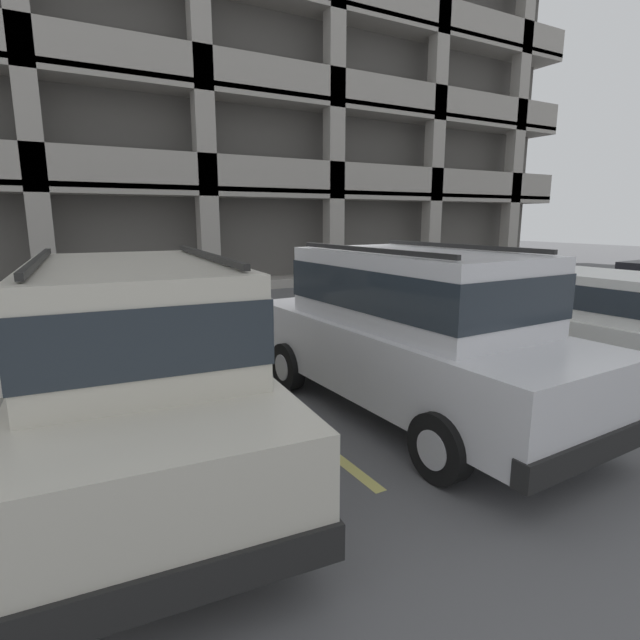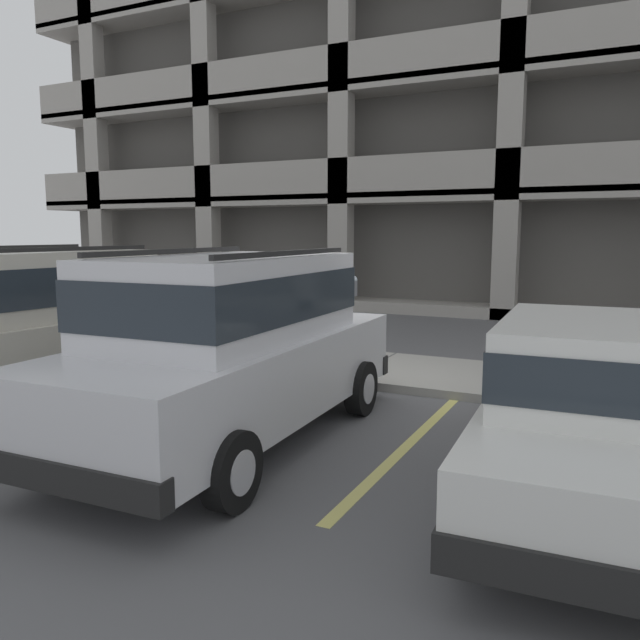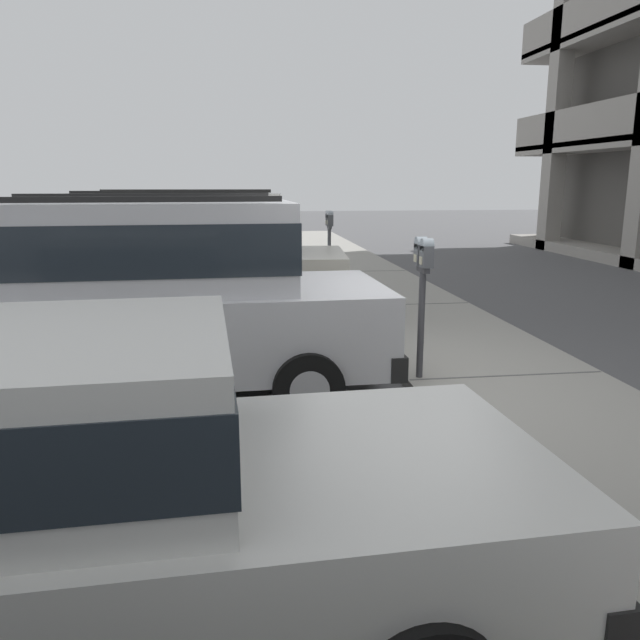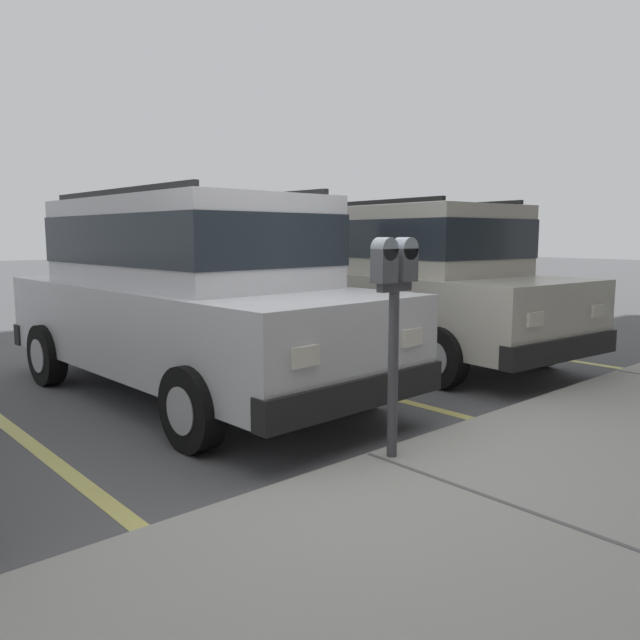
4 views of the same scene
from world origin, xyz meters
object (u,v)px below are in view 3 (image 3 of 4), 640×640
dark_hatchback (49,490)px  parking_meter_near (423,274)px  red_sedan (184,256)px  silver_suv (146,293)px  parking_meter_far (329,230)px

dark_hatchback → parking_meter_near: bearing=139.0°
red_sedan → dark_hatchback: (6.69, -0.10, -0.27)m
silver_suv → red_sedan: bearing=175.9°
dark_hatchback → parking_meter_far: bearing=161.8°
parking_meter_near → parking_meter_far: bearing=-179.8°
red_sedan → dark_hatchback: size_ratio=1.08×
silver_suv → parking_meter_far: silver_suv is taller
parking_meter_near → parking_meter_far: 6.28m
silver_suv → parking_meter_far: 6.81m
dark_hatchback → parking_meter_far: size_ratio=3.11×
red_sedan → dark_hatchback: red_sedan is taller
silver_suv → dark_hatchback: size_ratio=1.06×
silver_suv → parking_meter_near: silver_suv is taller
red_sedan → parking_meter_near: bearing=44.6°
parking_meter_near → red_sedan: bearing=-140.2°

